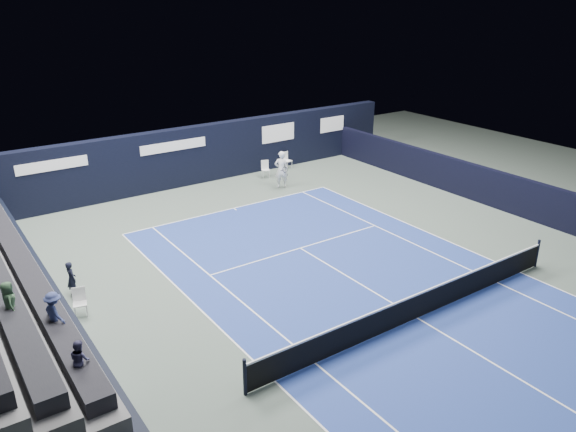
{
  "coord_description": "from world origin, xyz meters",
  "views": [
    {
      "loc": [
        -12.21,
        -10.31,
        9.76
      ],
      "look_at": [
        -0.24,
        6.93,
        1.3
      ],
      "focal_mm": 35.0,
      "sensor_mm": 36.0,
      "label": 1
    }
  ],
  "objects_px": {
    "line_judge_chair": "(79,300)",
    "tennis_net": "(419,305)",
    "folding_chair_back_b": "(287,159)",
    "folding_chair_back_a": "(265,166)",
    "tennis_player": "(281,169)"
  },
  "relations": [
    {
      "from": "tennis_player",
      "to": "folding_chair_back_b",
      "type": "bearing_deg",
      "value": 50.95
    },
    {
      "from": "folding_chair_back_b",
      "to": "line_judge_chair",
      "type": "height_order",
      "value": "folding_chair_back_b"
    },
    {
      "from": "folding_chair_back_b",
      "to": "folding_chair_back_a",
      "type": "bearing_deg",
      "value": -171.06
    },
    {
      "from": "tennis_player",
      "to": "folding_chair_back_a",
      "type": "bearing_deg",
      "value": 82.23
    },
    {
      "from": "tennis_net",
      "to": "tennis_player",
      "type": "relative_size",
      "value": 6.48
    },
    {
      "from": "folding_chair_back_b",
      "to": "line_judge_chair",
      "type": "xyz_separation_m",
      "value": [
        -14.64,
        -9.5,
        -0.01
      ]
    },
    {
      "from": "folding_chair_back_a",
      "to": "tennis_player",
      "type": "xyz_separation_m",
      "value": [
        -0.28,
        -2.04,
        0.36
      ]
    },
    {
      "from": "line_judge_chair",
      "to": "tennis_net",
      "type": "xyz_separation_m",
      "value": [
        8.77,
        -6.38,
        -0.03
      ]
    },
    {
      "from": "folding_chair_back_b",
      "to": "tennis_player",
      "type": "distance_m",
      "value": 3.57
    },
    {
      "from": "folding_chair_back_a",
      "to": "folding_chair_back_b",
      "type": "height_order",
      "value": "folding_chair_back_b"
    },
    {
      "from": "tennis_net",
      "to": "tennis_player",
      "type": "distance_m",
      "value": 13.64
    },
    {
      "from": "line_judge_chair",
      "to": "tennis_net",
      "type": "bearing_deg",
      "value": -20.77
    },
    {
      "from": "folding_chair_back_b",
      "to": "tennis_net",
      "type": "bearing_deg",
      "value": -121.44
    },
    {
      "from": "folding_chair_back_a",
      "to": "tennis_player",
      "type": "bearing_deg",
      "value": -77.21
    },
    {
      "from": "folding_chair_back_b",
      "to": "tennis_net",
      "type": "xyz_separation_m",
      "value": [
        -5.87,
        -15.88,
        -0.05
      ]
    }
  ]
}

